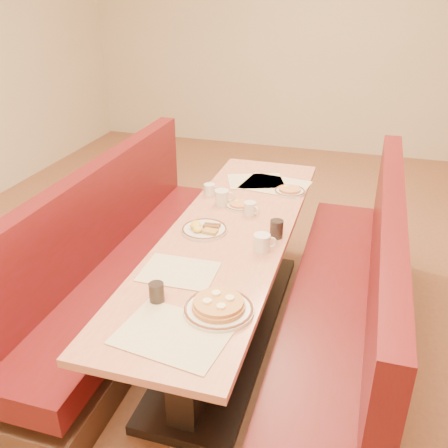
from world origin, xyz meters
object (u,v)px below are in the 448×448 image
(diner_table, at_px, (229,284))
(coffee_mug_b, at_px, (222,197))
(eggs_plate, at_px, (204,229))
(soda_tumbler_near, at_px, (157,293))
(soda_tumbler_mid, at_px, (277,229))
(coffee_mug_c, at_px, (250,208))
(pancake_plate, at_px, (219,307))
(booth_right, at_px, (348,306))
(coffee_mug_d, at_px, (210,190))
(booth_left, at_px, (123,268))
(coffee_mug_a, at_px, (263,243))

(diner_table, relative_size, coffee_mug_b, 19.60)
(eggs_plate, xyz_separation_m, coffee_mug_b, (-0.01, 0.40, 0.04))
(soda_tumbler_near, distance_m, soda_tumbler_mid, 0.88)
(coffee_mug_b, xyz_separation_m, coffee_mug_c, (0.21, -0.10, -0.01))
(pancake_plate, relative_size, coffee_mug_c, 3.00)
(eggs_plate, height_order, soda_tumbler_near, soda_tumbler_near)
(booth_right, height_order, coffee_mug_d, booth_right)
(booth_left, relative_size, soda_tumbler_near, 25.61)
(diner_table, distance_m, coffee_mug_d, 0.69)
(coffee_mug_a, xyz_separation_m, coffee_mug_d, (-0.51, 0.65, -0.01))
(booth_left, relative_size, soda_tumbler_mid, 23.53)
(pancake_plate, relative_size, coffee_mug_a, 2.52)
(booth_left, height_order, coffee_mug_d, booth_left)
(diner_table, distance_m, coffee_mug_b, 0.58)
(soda_tumbler_near, bearing_deg, eggs_plate, 91.50)
(diner_table, xyz_separation_m, soda_tumbler_near, (-0.13, -0.77, 0.42))
(coffee_mug_a, xyz_separation_m, soda_tumbler_near, (-0.36, -0.60, -0.00))
(eggs_plate, bearing_deg, booth_right, 2.92)
(soda_tumbler_mid, bearing_deg, booth_left, -179.61)
(diner_table, height_order, coffee_mug_a, coffee_mug_a)
(coffee_mug_b, bearing_deg, soda_tumbler_mid, -61.87)
(booth_left, relative_size, booth_right, 1.00)
(booth_right, bearing_deg, diner_table, 180.00)
(diner_table, distance_m, pancake_plate, 0.88)
(booth_right, height_order, soda_tumbler_near, booth_right)
(soda_tumbler_mid, bearing_deg, eggs_plate, -173.06)
(booth_right, bearing_deg, soda_tumbler_mid, 179.12)
(pancake_plate, bearing_deg, booth_right, 53.90)
(coffee_mug_b, xyz_separation_m, soda_tumbler_near, (0.03, -1.13, -0.00))
(booth_left, height_order, eggs_plate, booth_left)
(soda_tumbler_near, bearing_deg, coffee_mug_b, 91.27)
(booth_right, xyz_separation_m, pancake_plate, (-0.56, -0.77, 0.41))
(diner_table, distance_m, booth_right, 0.73)
(pancake_plate, xyz_separation_m, coffee_mug_c, (-0.11, 1.03, 0.02))
(eggs_plate, height_order, coffee_mug_b, coffee_mug_b)
(coffee_mug_c, height_order, soda_tumbler_near, soda_tumbler_near)
(diner_table, relative_size, eggs_plate, 9.21)
(coffee_mug_c, distance_m, soda_tumbler_near, 1.05)
(coffee_mug_a, distance_m, coffee_mug_b, 0.65)
(coffee_mug_c, distance_m, coffee_mug_d, 0.40)
(booth_left, relative_size, coffee_mug_a, 19.66)
(eggs_plate, xyz_separation_m, soda_tumbler_mid, (0.42, 0.05, 0.04))
(coffee_mug_b, relative_size, soda_tumbler_near, 1.31)
(pancake_plate, relative_size, coffee_mug_b, 2.51)
(pancake_plate, bearing_deg, coffee_mug_b, 105.98)
(pancake_plate, relative_size, soda_tumbler_mid, 3.01)
(coffee_mug_a, distance_m, soda_tumbler_near, 0.70)
(pancake_plate, bearing_deg, coffee_mug_a, 83.70)
(coffee_mug_a, bearing_deg, pancake_plate, -116.34)
(booth_right, bearing_deg, eggs_plate, -177.08)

